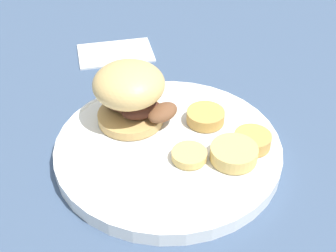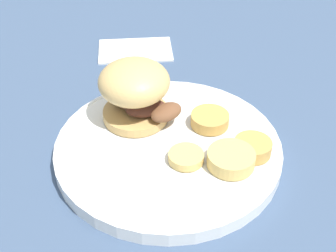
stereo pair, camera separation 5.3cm
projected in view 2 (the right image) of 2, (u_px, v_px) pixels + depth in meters
ground_plane at (168, 155)px, 0.56m from camera, size 4.00×4.00×0.00m
dinner_plate at (168, 148)px, 0.55m from camera, size 0.27×0.27×0.02m
sandwich at (136, 92)px, 0.56m from camera, size 0.09×0.09×0.08m
potato_round_0 at (211, 121)px, 0.57m from camera, size 0.05×0.05×0.01m
potato_round_1 at (188, 156)px, 0.52m from camera, size 0.04×0.04×0.01m
potato_round_2 at (253, 147)px, 0.53m from camera, size 0.04×0.04×0.02m
potato_round_3 at (231, 159)px, 0.51m from camera, size 0.05×0.05×0.02m
napkin at (135, 50)px, 0.75m from camera, size 0.14×0.12×0.01m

